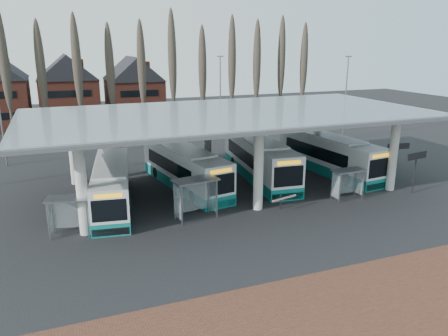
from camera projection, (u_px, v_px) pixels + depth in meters
name	position (u px, v px, depth m)	size (l,w,h in m)	color
ground	(273.00, 221.00, 29.51)	(140.00, 140.00, 0.00)	black
brick_strip	(403.00, 323.00, 18.75)	(70.00, 10.00, 0.03)	brown
station_canopy	(230.00, 120.00, 35.12)	(32.00, 16.00, 6.34)	silver
poplar_row	(158.00, 66.00, 56.69)	(45.10, 1.10, 14.50)	#473D33
townhouse_row	(32.00, 85.00, 61.86)	(36.80, 10.30, 12.25)	brown
lamp_post_a	(0.00, 112.00, 41.52)	(0.80, 0.16, 10.17)	slate
lamp_post_b	(220.00, 96.00, 53.44)	(0.80, 0.16, 10.17)	slate
lamp_post_c	(346.00, 97.00, 52.93)	(0.80, 0.16, 10.17)	slate
bus_0	(112.00, 186.00, 32.11)	(4.14, 11.61, 3.16)	silver
bus_1	(184.00, 168.00, 36.36)	(4.50, 12.33, 3.35)	silver
bus_2	(259.00, 159.00, 38.81)	(3.96, 12.98, 3.55)	silver
bus_3	(328.00, 155.00, 40.61)	(3.91, 12.57, 3.44)	silver
shelter_0	(69.00, 207.00, 27.02)	(2.93, 1.94, 2.49)	gray
shelter_1	(195.00, 189.00, 29.59)	(3.22, 1.94, 2.82)	gray
shelter_2	(347.00, 177.00, 33.41)	(2.54, 1.30, 2.34)	gray
info_sign_0	(416.00, 159.00, 34.38)	(2.25, 0.49, 3.36)	black
info_sign_1	(398.00, 149.00, 38.25)	(2.14, 0.35, 3.19)	black
barrier	(283.00, 199.00, 31.20)	(2.20, 0.88, 1.12)	black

